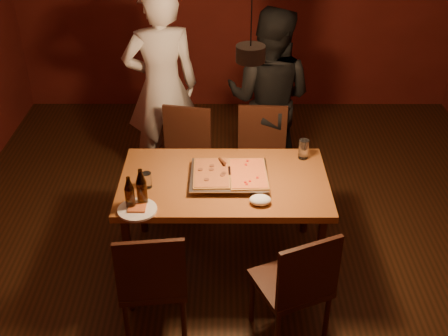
{
  "coord_description": "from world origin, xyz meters",
  "views": [
    {
      "loc": [
        -0.15,
        -3.24,
        2.95
      ],
      "look_at": [
        -0.16,
        0.14,
        0.85
      ],
      "focal_mm": 45.0,
      "sensor_mm": 36.0,
      "label": 1
    }
  ],
  "objects_px": {
    "beer_bottle_b": "(141,187)",
    "plate_slice": "(137,210)",
    "dining_table": "(224,188)",
    "beer_bottle_a": "(130,193)",
    "chair_far_left": "(185,150)",
    "pizza_tray": "(229,177)",
    "chair_near_left": "(152,276)",
    "diner_white": "(162,88)",
    "chair_near_right": "(298,279)",
    "pendant_lamp": "(251,52)",
    "chair_far_right": "(262,149)",
    "diner_dark": "(269,99)"
  },
  "relations": [
    {
      "from": "beer_bottle_b",
      "to": "plate_slice",
      "type": "relative_size",
      "value": 1.03
    },
    {
      "from": "plate_slice",
      "to": "dining_table",
      "type": "bearing_deg",
      "value": 33.29
    },
    {
      "from": "beer_bottle_a",
      "to": "plate_slice",
      "type": "relative_size",
      "value": 0.93
    },
    {
      "from": "chair_far_left",
      "to": "pizza_tray",
      "type": "bearing_deg",
      "value": 127.05
    },
    {
      "from": "chair_near_left",
      "to": "diner_white",
      "type": "distance_m",
      "value": 2.06
    },
    {
      "from": "chair_near_left",
      "to": "beer_bottle_a",
      "type": "height_order",
      "value": "beer_bottle_a"
    },
    {
      "from": "plate_slice",
      "to": "chair_near_right",
      "type": "bearing_deg",
      "value": -22.26
    },
    {
      "from": "chair_near_left",
      "to": "diner_white",
      "type": "bearing_deg",
      "value": 86.92
    },
    {
      "from": "chair_near_left",
      "to": "pendant_lamp",
      "type": "xyz_separation_m",
      "value": [
        0.61,
        0.63,
        1.22
      ]
    },
    {
      "from": "chair_far_right",
      "to": "pendant_lamp",
      "type": "xyz_separation_m",
      "value": [
        -0.16,
        -0.96,
        1.22
      ]
    },
    {
      "from": "pizza_tray",
      "to": "beer_bottle_a",
      "type": "distance_m",
      "value": 0.75
    },
    {
      "from": "chair_far_left",
      "to": "plate_slice",
      "type": "relative_size",
      "value": 1.89
    },
    {
      "from": "diner_white",
      "to": "diner_dark",
      "type": "distance_m",
      "value": 0.96
    },
    {
      "from": "dining_table",
      "to": "chair_far_left",
      "type": "relative_size",
      "value": 3.02
    },
    {
      "from": "dining_table",
      "to": "pizza_tray",
      "type": "distance_m",
      "value": 0.1
    },
    {
      "from": "dining_table",
      "to": "plate_slice",
      "type": "bearing_deg",
      "value": -146.71
    },
    {
      "from": "chair_far_left",
      "to": "beer_bottle_b",
      "type": "height_order",
      "value": "beer_bottle_b"
    },
    {
      "from": "beer_bottle_a",
      "to": "beer_bottle_b",
      "type": "xyz_separation_m",
      "value": [
        0.07,
        0.05,
        0.01
      ]
    },
    {
      "from": "chair_far_left",
      "to": "chair_near_left",
      "type": "height_order",
      "value": "same"
    },
    {
      "from": "pizza_tray",
      "to": "plate_slice",
      "type": "bearing_deg",
      "value": -145.99
    },
    {
      "from": "chair_far_left",
      "to": "chair_far_right",
      "type": "height_order",
      "value": "same"
    },
    {
      "from": "chair_far_right",
      "to": "pizza_tray",
      "type": "bearing_deg",
      "value": 73.51
    },
    {
      "from": "dining_table",
      "to": "chair_near_left",
      "type": "height_order",
      "value": "chair_near_left"
    },
    {
      "from": "chair_near_left",
      "to": "pendant_lamp",
      "type": "distance_m",
      "value": 1.51
    },
    {
      "from": "chair_near_right",
      "to": "plate_slice",
      "type": "bearing_deg",
      "value": 134.12
    },
    {
      "from": "pendant_lamp",
      "to": "chair_far_right",
      "type": "bearing_deg",
      "value": 80.24
    },
    {
      "from": "chair_near_left",
      "to": "pendant_lamp",
      "type": "relative_size",
      "value": 0.44
    },
    {
      "from": "chair_far_left",
      "to": "chair_near_left",
      "type": "xyz_separation_m",
      "value": [
        -0.1,
        -1.57,
        0.0
      ]
    },
    {
      "from": "dining_table",
      "to": "chair_near_right",
      "type": "distance_m",
      "value": 0.93
    },
    {
      "from": "dining_table",
      "to": "chair_far_left",
      "type": "height_order",
      "value": "chair_far_left"
    },
    {
      "from": "diner_dark",
      "to": "diner_white",
      "type": "bearing_deg",
      "value": 16.88
    },
    {
      "from": "chair_near_left",
      "to": "chair_far_left",
      "type": "bearing_deg",
      "value": 79.94
    },
    {
      "from": "chair_far_right",
      "to": "pendant_lamp",
      "type": "height_order",
      "value": "pendant_lamp"
    },
    {
      "from": "beer_bottle_b",
      "to": "chair_far_right",
      "type": "bearing_deg",
      "value": 52.07
    },
    {
      "from": "beer_bottle_b",
      "to": "diner_white",
      "type": "bearing_deg",
      "value": 90.45
    },
    {
      "from": "pizza_tray",
      "to": "diner_white",
      "type": "bearing_deg",
      "value": 117.67
    },
    {
      "from": "chair_near_left",
      "to": "chair_near_right",
      "type": "height_order",
      "value": "same"
    },
    {
      "from": "chair_near_right",
      "to": "beer_bottle_a",
      "type": "xyz_separation_m",
      "value": [
        -1.08,
        0.45,
        0.34
      ]
    },
    {
      "from": "chair_far_left",
      "to": "diner_white",
      "type": "relative_size",
      "value": 0.27
    },
    {
      "from": "pizza_tray",
      "to": "beer_bottle_b",
      "type": "xyz_separation_m",
      "value": [
        -0.58,
        -0.3,
        0.11
      ]
    },
    {
      "from": "chair_far_right",
      "to": "pizza_tray",
      "type": "distance_m",
      "value": 0.9
    },
    {
      "from": "dining_table",
      "to": "diner_dark",
      "type": "relative_size",
      "value": 0.9
    },
    {
      "from": "diner_dark",
      "to": "pizza_tray",
      "type": "bearing_deg",
      "value": 93.0
    },
    {
      "from": "chair_far_left",
      "to": "pendant_lamp",
      "type": "bearing_deg",
      "value": 129.99
    },
    {
      "from": "chair_near_left",
      "to": "diner_dark",
      "type": "relative_size",
      "value": 0.29
    },
    {
      "from": "diner_white",
      "to": "pendant_lamp",
      "type": "relative_size",
      "value": 1.67
    },
    {
      "from": "pendant_lamp",
      "to": "beer_bottle_b",
      "type": "bearing_deg",
      "value": -167.27
    },
    {
      "from": "beer_bottle_b",
      "to": "pendant_lamp",
      "type": "distance_m",
      "value": 1.14
    },
    {
      "from": "diner_white",
      "to": "pendant_lamp",
      "type": "height_order",
      "value": "pendant_lamp"
    },
    {
      "from": "pendant_lamp",
      "to": "beer_bottle_a",
      "type": "bearing_deg",
      "value": -164.85
    }
  ]
}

